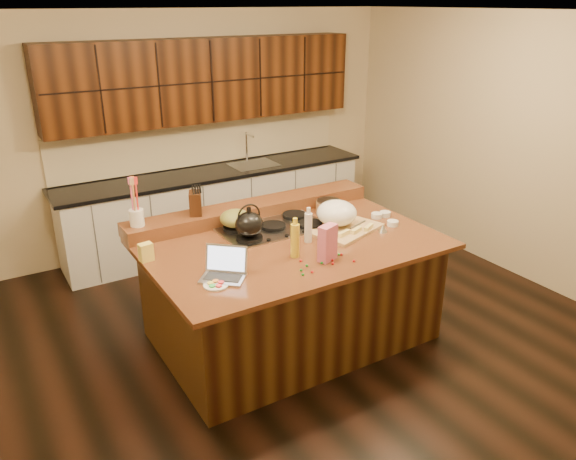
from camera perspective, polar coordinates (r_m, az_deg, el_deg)
room at (r=4.52m, az=0.33°, el=3.91°), size 5.52×5.02×2.72m
island at (r=4.87m, az=0.31°, el=-6.04°), size 2.40×1.60×0.92m
back_ledge at (r=5.21m, az=-3.70°, el=2.12°), size 2.40×0.30×0.12m
cooktop at (r=4.90m, az=-1.51°, el=0.25°), size 0.92×0.52×0.05m
back_counter at (r=6.65m, az=-7.56°, el=6.48°), size 3.70×0.66×2.40m
kettle at (r=4.61m, az=-3.96°, el=0.56°), size 0.24×0.24×0.21m
green_bowl at (r=4.84m, az=-5.37°, el=1.19°), size 0.28×0.28×0.15m
laptop at (r=4.08m, az=-6.48°, el=-3.96°), size 0.39×0.39×0.22m
oil_bottle at (r=4.34m, az=0.72°, el=-1.07°), size 0.07×0.07×0.27m
vinegar_bottle at (r=4.61m, az=2.07°, el=0.24°), size 0.08×0.08×0.25m
wooden_tray at (r=4.91m, az=5.15°, el=1.37°), size 0.71×0.61×0.25m
ramekin_a at (r=5.22m, az=8.99°, el=1.46°), size 0.13×0.13×0.04m
ramekin_b at (r=5.06m, az=10.58°, el=0.69°), size 0.13×0.13×0.04m
ramekin_c at (r=5.27m, az=9.83°, el=1.61°), size 0.10×0.10×0.04m
strainer_bowl at (r=5.33m, az=4.12°, el=2.41°), size 0.31×0.31×0.09m
kitchen_timer at (r=4.91m, az=9.60°, el=0.20°), size 0.09×0.09×0.07m
pink_bag at (r=4.28m, az=4.04°, el=-1.33°), size 0.17×0.13×0.29m
candy_plate at (r=3.98m, az=-7.33°, el=-5.56°), size 0.20×0.20×0.01m
package_box at (r=4.43m, az=-14.23°, el=-2.20°), size 0.11×0.08×0.14m
utensil_crock at (r=4.80m, az=-15.11°, el=1.22°), size 0.12×0.12×0.14m
knife_block at (r=4.95m, az=-9.39°, el=2.71°), size 0.16×0.19×0.20m
gumdrop_0 at (r=4.30m, az=1.30°, el=-3.14°), size 0.02×0.02×0.02m
gumdrop_1 at (r=4.22m, az=1.92°, el=-3.63°), size 0.02×0.02×0.02m
gumdrop_2 at (r=4.27m, az=4.57°, el=-3.41°), size 0.02×0.02×0.02m
gumdrop_3 at (r=4.42m, az=5.20°, el=-2.48°), size 0.02×0.02×0.02m
gumdrop_4 at (r=4.32m, az=4.54°, el=-3.07°), size 0.02×0.02×0.02m
gumdrop_5 at (r=4.27m, az=3.45°, el=-3.36°), size 0.02×0.02×0.02m
gumdrop_6 at (r=4.32m, az=6.72°, el=-3.14°), size 0.02×0.02×0.02m
gumdrop_7 at (r=4.09m, az=1.51°, el=-4.55°), size 0.02×0.02×0.02m
gumdrop_8 at (r=4.42m, az=5.44°, el=-2.48°), size 0.02×0.02×0.02m
gumdrop_9 at (r=4.15m, az=1.33°, el=-4.09°), size 0.02×0.02×0.02m
gumdrop_10 at (r=4.13m, az=2.47°, el=-4.27°), size 0.02×0.02×0.02m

